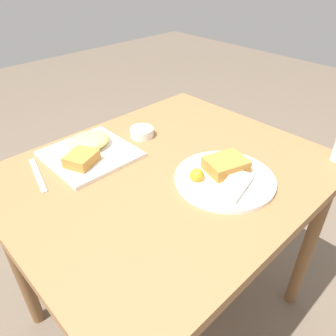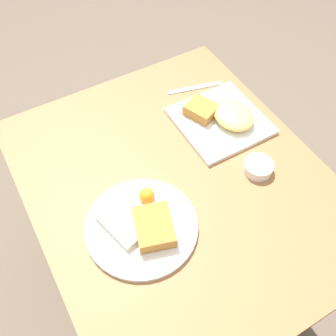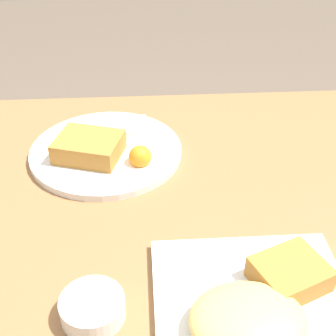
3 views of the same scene
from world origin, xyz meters
TOP-DOWN VIEW (x-y plane):
  - dining_table at (0.00, 0.00)m, footprint 1.00×0.84m
  - plate_square_near at (0.13, -0.25)m, footprint 0.27×0.27m
  - plate_oval_far at (-0.08, 0.16)m, footprint 0.30×0.30m
  - sauce_ramekin at (-0.08, -0.23)m, footprint 0.09×0.09m

SIDE VIEW (x-z plane):
  - dining_table at x=0.00m, z-range 0.29..1.05m
  - plate_oval_far at x=-0.08m, z-range 0.75..0.81m
  - sauce_ramekin at x=-0.08m, z-range 0.77..0.80m
  - plate_square_near at x=0.13m, z-range 0.76..0.81m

